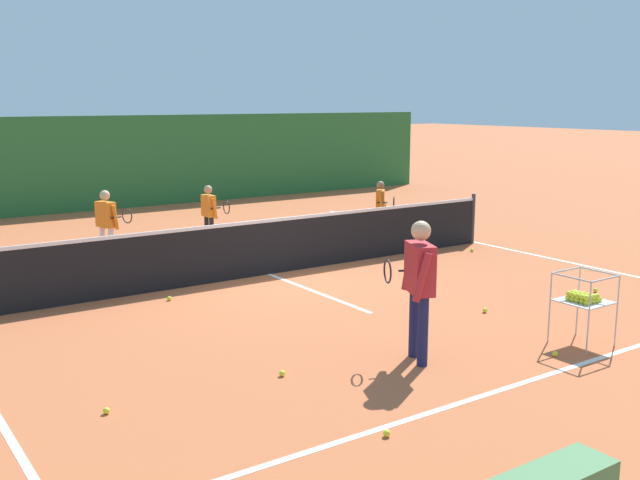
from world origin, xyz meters
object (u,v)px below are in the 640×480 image
Objects in this scene: student_1 at (209,210)px; tennis_ball_0 at (282,373)px; tennis_ball_6 at (555,354)px; tennis_ball_8 at (595,290)px; tennis_ball_7 at (472,250)px; tennis_ball_1 at (106,411)px; tennis_ball_9 at (485,310)px; tennis_ball_10 at (423,259)px; ball_cart at (583,298)px; tennis_net at (269,246)px; tennis_ball_2 at (169,298)px; student_0 at (107,219)px; student_2 at (381,204)px; tennis_ball_5 at (387,433)px; instructor at (419,278)px.

student_1 reaches higher than tennis_ball_0.
tennis_ball_8 is (2.96, 1.54, 0.00)m from tennis_ball_6.
tennis_ball_6 is 6.08m from tennis_ball_7.
tennis_ball_9 is (5.58, 0.33, 0.00)m from tennis_ball_1.
tennis_ball_7 is at bearing 3.16° from tennis_ball_10.
ball_cart is 3.84m from tennis_ball_0.
ball_cart is 13.22× the size of tennis_ball_6.
tennis_net is 147.85× the size of tennis_ball_0.
tennis_ball_2 is 1.00× the size of tennis_ball_6.
tennis_ball_2 is (2.12, 3.47, 0.00)m from tennis_ball_1.
student_0 is at bearing 128.31° from tennis_net.
student_0 is at bearing 87.71° from tennis_ball_2.
tennis_ball_10 is (-0.78, -2.23, -0.72)m from student_2.
tennis_ball_1 is 5.11m from tennis_ball_6.
ball_cart is 2.80m from tennis_ball_8.
tennis_ball_1 is (-4.48, -6.91, -0.73)m from student_1.
ball_cart is (3.29, -7.90, -0.22)m from student_0.
tennis_ball_2 is at bearing -92.29° from student_0.
tennis_ball_0 is (-3.62, 1.18, -0.56)m from ball_cart.
student_2 is 9.66m from tennis_ball_5.
student_1 is 8.36m from tennis_ball_6.
ball_cart is (2.07, -0.71, -0.40)m from instructor.
tennis_ball_1 is at bearing 135.26° from tennis_ball_5.
tennis_ball_5 is (0.01, -1.78, 0.00)m from tennis_ball_0.
tennis_net is at bearing 166.41° from tennis_ball_10.
tennis_ball_8 is (5.94, 2.04, 0.00)m from tennis_ball_5.
tennis_ball_0 is at bearing -146.36° from tennis_ball_10.
tennis_ball_9 is (-2.28, 0.20, 0.00)m from tennis_ball_8.
tennis_ball_5 is at bearing -170.49° from ball_cart.
tennis_ball_5 is at bearing -92.13° from student_0.
student_0 is 19.95× the size of tennis_ball_2.
tennis_net is 147.85× the size of tennis_ball_7.
tennis_net is at bearing -157.82° from student_2.
tennis_ball_10 is at bearing -109.26° from student_2.
tennis_ball_5 is at bearing -92.03° from tennis_ball_2.
tennis_net is 7.92× the size of student_1.
instructor reaches higher than tennis_ball_7.
tennis_ball_8 is at bearing 2.44° from tennis_ball_0.
student_0 is 19.95× the size of tennis_ball_1.
tennis_ball_1 and tennis_ball_7 have the same top height.
ball_cart is 13.22× the size of tennis_ball_10.
student_1 reaches higher than student_2.
tennis_ball_9 is (1.10, -6.58, -0.73)m from student_1.
student_1 is at bearing 69.95° from tennis_ball_0.
tennis_net reaches higher than tennis_ball_8.
tennis_ball_6 is (2.99, -1.29, 0.00)m from tennis_ball_0.
tennis_ball_2 is at bearing -159.90° from student_2.
tennis_ball_7 is at bearing 57.54° from ball_cart.
student_2 is 18.50× the size of tennis_ball_9.
student_2 is at bearing 105.63° from tennis_ball_7.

